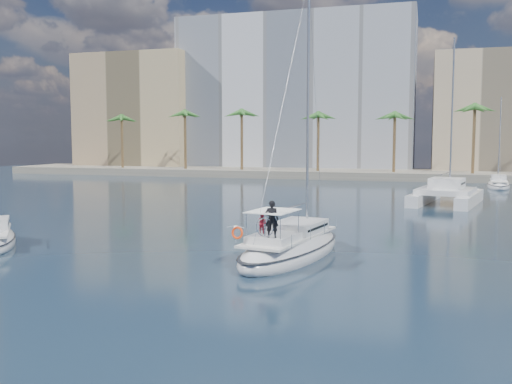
% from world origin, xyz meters
% --- Properties ---
extents(ground, '(160.00, 160.00, 0.00)m').
position_xyz_m(ground, '(0.00, 0.00, 0.00)').
color(ground, black).
rests_on(ground, ground).
extents(quay, '(120.00, 14.00, 1.20)m').
position_xyz_m(quay, '(0.00, 61.00, 0.60)').
color(quay, gray).
rests_on(quay, ground).
extents(building_modern, '(42.00, 16.00, 28.00)m').
position_xyz_m(building_modern, '(-12.00, 73.00, 14.00)').
color(building_modern, silver).
rests_on(building_modern, ground).
extents(building_tan_left, '(22.00, 14.00, 22.00)m').
position_xyz_m(building_tan_left, '(-42.00, 69.00, 11.00)').
color(building_tan_left, tan).
rests_on(building_tan_left, ground).
extents(building_beige, '(20.00, 14.00, 20.00)m').
position_xyz_m(building_beige, '(22.00, 70.00, 10.00)').
color(building_beige, '#C5AF8D').
rests_on(building_beige, ground).
extents(palm_left, '(3.60, 3.60, 12.30)m').
position_xyz_m(palm_left, '(-34.00, 57.00, 10.28)').
color(palm_left, brown).
rests_on(palm_left, ground).
extents(palm_centre, '(3.60, 3.60, 12.30)m').
position_xyz_m(palm_centre, '(0.00, 57.00, 10.28)').
color(palm_centre, brown).
rests_on(palm_centre, ground).
extents(main_sloop, '(5.26, 11.16, 15.93)m').
position_xyz_m(main_sloop, '(4.09, -1.89, 0.51)').
color(main_sloop, silver).
rests_on(main_sloop, ground).
extents(catamaran, '(7.58, 11.84, 16.11)m').
position_xyz_m(catamaran, '(12.95, 26.51, 1.12)').
color(catamaran, silver).
rests_on(catamaran, ground).
extents(seagull, '(1.13, 0.49, 0.21)m').
position_xyz_m(seagull, '(-0.35, 1.98, 0.85)').
color(seagull, silver).
rests_on(seagull, ground).
extents(moored_yacht_a, '(3.37, 9.52, 11.90)m').
position_xyz_m(moored_yacht_a, '(20.00, 47.00, 0.00)').
color(moored_yacht_a, silver).
rests_on(moored_yacht_a, ground).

